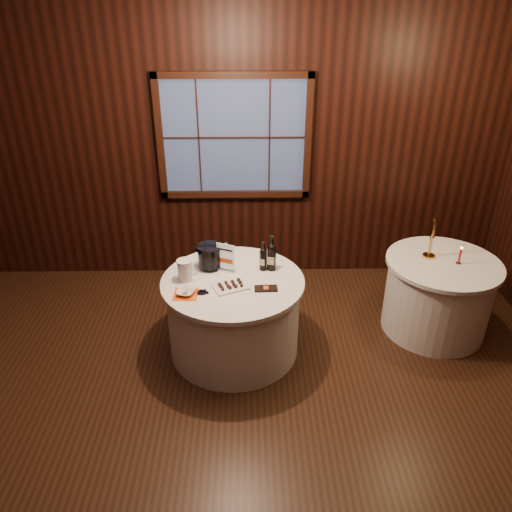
{
  "coord_description": "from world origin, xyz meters",
  "views": [
    {
      "loc": [
        0.14,
        -2.79,
        3.08
      ],
      "look_at": [
        0.21,
        0.9,
        1.06
      ],
      "focal_mm": 35.0,
      "sensor_mm": 36.0,
      "label": 1
    }
  ],
  "objects_px": {
    "ice_bucket": "(210,256)",
    "cracker_bowl": "(186,292)",
    "glass_pitcher": "(185,270)",
    "port_bottle_right": "(272,255)",
    "grape_bunch": "(203,292)",
    "chocolate_box": "(266,288)",
    "brass_candlestick": "(431,243)",
    "port_bottle_left": "(263,258)",
    "sign_stand": "(227,261)",
    "side_table": "(437,295)",
    "chocolate_plate": "(231,286)",
    "main_table": "(234,315)",
    "red_candle": "(460,257)"
  },
  "relations": [
    {
      "from": "side_table",
      "to": "port_bottle_left",
      "type": "distance_m",
      "value": 1.8
    },
    {
      "from": "sign_stand",
      "to": "ice_bucket",
      "type": "bearing_deg",
      "value": -176.21
    },
    {
      "from": "ice_bucket",
      "to": "chocolate_plate",
      "type": "distance_m",
      "value": 0.41
    },
    {
      "from": "side_table",
      "to": "brass_candlestick",
      "type": "distance_m",
      "value": 0.55
    },
    {
      "from": "side_table",
      "to": "port_bottle_right",
      "type": "bearing_deg",
      "value": -175.88
    },
    {
      "from": "port_bottle_left",
      "to": "main_table",
      "type": "bearing_deg",
      "value": -124.69
    },
    {
      "from": "chocolate_box",
      "to": "glass_pitcher",
      "type": "relative_size",
      "value": 1.01
    },
    {
      "from": "main_table",
      "to": "brass_candlestick",
      "type": "distance_m",
      "value": 1.99
    },
    {
      "from": "chocolate_plate",
      "to": "glass_pitcher",
      "type": "xyz_separation_m",
      "value": [
        -0.4,
        0.14,
        0.08
      ]
    },
    {
      "from": "side_table",
      "to": "chocolate_plate",
      "type": "bearing_deg",
      "value": -167.95
    },
    {
      "from": "main_table",
      "to": "brass_candlestick",
      "type": "height_order",
      "value": "brass_candlestick"
    },
    {
      "from": "port_bottle_right",
      "to": "brass_candlestick",
      "type": "height_order",
      "value": "brass_candlestick"
    },
    {
      "from": "chocolate_plate",
      "to": "glass_pitcher",
      "type": "height_order",
      "value": "glass_pitcher"
    },
    {
      "from": "grape_bunch",
      "to": "glass_pitcher",
      "type": "bearing_deg",
      "value": 126.23
    },
    {
      "from": "side_table",
      "to": "sign_stand",
      "type": "bearing_deg",
      "value": -176.14
    },
    {
      "from": "port_bottle_right",
      "to": "sign_stand",
      "type": "bearing_deg",
      "value": -164.32
    },
    {
      "from": "port_bottle_right",
      "to": "glass_pitcher",
      "type": "relative_size",
      "value": 1.73
    },
    {
      "from": "main_table",
      "to": "grape_bunch",
      "type": "height_order",
      "value": "grape_bunch"
    },
    {
      "from": "port_bottle_right",
      "to": "chocolate_box",
      "type": "xyz_separation_m",
      "value": [
        -0.06,
        -0.34,
        -0.14
      ]
    },
    {
      "from": "chocolate_box",
      "to": "side_table",
      "type": "bearing_deg",
      "value": 12.91
    },
    {
      "from": "port_bottle_left",
      "to": "cracker_bowl",
      "type": "bearing_deg",
      "value": -126.18
    },
    {
      "from": "cracker_bowl",
      "to": "glass_pitcher",
      "type": "bearing_deg",
      "value": 95.79
    },
    {
      "from": "ice_bucket",
      "to": "cracker_bowl",
      "type": "xyz_separation_m",
      "value": [
        -0.18,
        -0.45,
        -0.1
      ]
    },
    {
      "from": "sign_stand",
      "to": "glass_pitcher",
      "type": "distance_m",
      "value": 0.39
    },
    {
      "from": "brass_candlestick",
      "to": "port_bottle_left",
      "type": "bearing_deg",
      "value": -172.37
    },
    {
      "from": "main_table",
      "to": "sign_stand",
      "type": "height_order",
      "value": "sign_stand"
    },
    {
      "from": "side_table",
      "to": "port_bottle_right",
      "type": "height_order",
      "value": "port_bottle_right"
    },
    {
      "from": "grape_bunch",
      "to": "brass_candlestick",
      "type": "distance_m",
      "value": 2.22
    },
    {
      "from": "main_table",
      "to": "sign_stand",
      "type": "xyz_separation_m",
      "value": [
        -0.06,
        0.16,
        0.48
      ]
    },
    {
      "from": "ice_bucket",
      "to": "chocolate_plate",
      "type": "bearing_deg",
      "value": -59.99
    },
    {
      "from": "sign_stand",
      "to": "port_bottle_right",
      "type": "xyz_separation_m",
      "value": [
        0.41,
        0.02,
        0.05
      ]
    },
    {
      "from": "ice_bucket",
      "to": "red_candle",
      "type": "bearing_deg",
      "value": 0.82
    },
    {
      "from": "sign_stand",
      "to": "brass_candlestick",
      "type": "distance_m",
      "value": 1.95
    },
    {
      "from": "brass_candlestick",
      "to": "sign_stand",
      "type": "bearing_deg",
      "value": -173.13
    },
    {
      "from": "sign_stand",
      "to": "port_bottle_left",
      "type": "relative_size",
      "value": 1.01
    },
    {
      "from": "sign_stand",
      "to": "ice_bucket",
      "type": "relative_size",
      "value": 1.24
    },
    {
      "from": "side_table",
      "to": "chocolate_box",
      "type": "relative_size",
      "value": 5.46
    },
    {
      "from": "main_table",
      "to": "port_bottle_left",
      "type": "relative_size",
      "value": 4.51
    },
    {
      "from": "side_table",
      "to": "sign_stand",
      "type": "relative_size",
      "value": 3.78
    },
    {
      "from": "glass_pitcher",
      "to": "port_bottle_right",
      "type": "bearing_deg",
      "value": 29.07
    },
    {
      "from": "glass_pitcher",
      "to": "cracker_bowl",
      "type": "height_order",
      "value": "glass_pitcher"
    },
    {
      "from": "glass_pitcher",
      "to": "sign_stand",
      "type": "bearing_deg",
      "value": 39.35
    },
    {
      "from": "port_bottle_right",
      "to": "glass_pitcher",
      "type": "height_order",
      "value": "port_bottle_right"
    },
    {
      "from": "port_bottle_right",
      "to": "red_candle",
      "type": "relative_size",
      "value": 1.88
    },
    {
      "from": "main_table",
      "to": "port_bottle_right",
      "type": "height_order",
      "value": "port_bottle_right"
    },
    {
      "from": "grape_bunch",
      "to": "cracker_bowl",
      "type": "relative_size",
      "value": 1.04
    },
    {
      "from": "port_bottle_left",
      "to": "port_bottle_right",
      "type": "bearing_deg",
      "value": 23.11
    },
    {
      "from": "ice_bucket",
      "to": "side_table",
      "type": "bearing_deg",
      "value": 2.14
    },
    {
      "from": "main_table",
      "to": "chocolate_box",
      "type": "height_order",
      "value": "chocolate_box"
    },
    {
      "from": "side_table",
      "to": "grape_bunch",
      "type": "distance_m",
      "value": 2.34
    }
  ]
}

